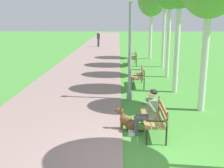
{
  "coord_description": "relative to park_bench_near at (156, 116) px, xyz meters",
  "views": [
    {
      "loc": [
        -0.42,
        -5.47,
        3.05
      ],
      "look_at": [
        -0.63,
        3.5,
        0.9
      ],
      "focal_mm": 44.3,
      "sensor_mm": 36.0,
      "label": 1
    }
  ],
  "objects": [
    {
      "name": "park_bench_far",
      "position": [
        -0.03,
        11.34,
        0.0
      ],
      "size": [
        0.55,
        1.5,
        0.85
      ],
      "color": "olive",
      "rests_on": "ground"
    },
    {
      "name": "ground_plane",
      "position": [
        -0.58,
        -1.5,
        -0.51
      ],
      "size": [
        120.0,
        120.0,
        0.0
      ],
      "primitive_type": "plane",
      "color": "#478E38"
    },
    {
      "name": "pedestrian_distant",
      "position": [
        -3.16,
        22.77,
        0.33
      ],
      "size": [
        0.32,
        0.22,
        1.65
      ],
      "color": "#383842",
      "rests_on": "ground"
    },
    {
      "name": "birch_tree_sixth",
      "position": [
        1.41,
        14.15,
        3.82
      ],
      "size": [
        2.05,
        1.88,
        5.62
      ],
      "color": "silver",
      "rests_on": "ground"
    },
    {
      "name": "person_seated_on_near_bench",
      "position": [
        -0.21,
        -0.03,
        0.17
      ],
      "size": [
        0.74,
        0.49,
        1.25
      ],
      "color": "#4C4C51",
      "rests_on": "ground"
    },
    {
      "name": "paved_path",
      "position": [
        -3.0,
        22.5,
        -0.49
      ],
      "size": [
        4.24,
        60.0,
        0.04
      ],
      "primitive_type": "cube",
      "color": "gray",
      "rests_on": "ground"
    },
    {
      "name": "park_bench_near",
      "position": [
        0.0,
        0.0,
        0.0
      ],
      "size": [
        0.55,
        1.5,
        0.85
      ],
      "color": "olive",
      "rests_on": "ground"
    },
    {
      "name": "lamp_post_near",
      "position": [
        -0.58,
        3.18,
        1.51
      ],
      "size": [
        0.24,
        0.24,
        3.89
      ],
      "color": "gray",
      "rests_on": "ground"
    },
    {
      "name": "park_bench_mid",
      "position": [
        -0.06,
        5.41,
        0.0
      ],
      "size": [
        0.55,
        1.5,
        0.85
      ],
      "color": "olive",
      "rests_on": "ground"
    },
    {
      "name": "dog_brown",
      "position": [
        -0.73,
        0.22,
        -0.25
      ],
      "size": [
        0.83,
        0.34,
        0.71
      ],
      "color": "brown",
      "rests_on": "ground"
    }
  ]
}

